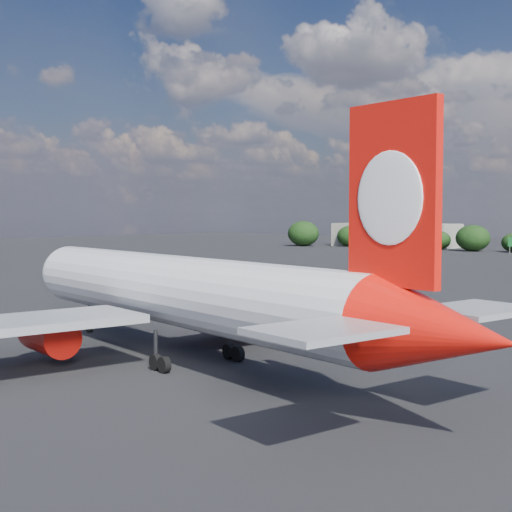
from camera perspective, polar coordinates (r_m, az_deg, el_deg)
The scene contains 3 objects.
ground at distance 102.73m, azimuth 9.65°, elevation -2.91°, with size 500.00×500.00×0.00m, color black.
qantas_airliner at distance 52.95m, azimuth -5.22°, elevation -3.12°, with size 51.38×49.19×16.93m.
terminal_building at distance 249.31m, azimuth 11.11°, elevation 1.65°, with size 42.00×16.00×8.00m.
Camera 1 is at (48.90, -29.65, 11.10)m, focal length 50.00 mm.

